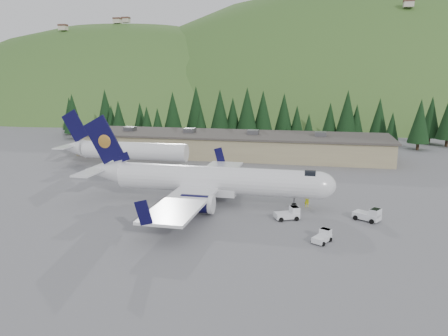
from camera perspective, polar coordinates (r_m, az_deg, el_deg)
ground at (r=64.25m, az=-1.11°, el=-4.60°), size 600.00×600.00×0.00m
airliner at (r=63.63m, az=-2.09°, el=-1.63°), size 37.85×35.44×12.60m
second_airliner at (r=91.94m, az=-13.26°, el=2.32°), size 27.50×11.00×10.05m
baggage_tug_a at (r=57.70m, az=8.49°, el=-5.92°), size 3.48×2.80×1.66m
baggage_tug_b at (r=59.42m, az=18.42°, el=-5.84°), size 3.70×3.17×1.77m
baggage_tug_c at (r=50.96m, az=12.78°, el=-8.73°), size 2.40×2.87×1.37m
terminal_building at (r=101.00m, az=0.98°, el=3.11°), size 71.00×17.00×6.10m
ramp_worker at (r=63.25m, az=10.76°, el=-4.22°), size 0.74×0.56×1.84m
tree_line at (r=124.01m, az=3.01°, el=6.99°), size 113.81×19.24×13.95m
hills at (r=288.56m, az=19.23°, el=-9.10°), size 614.00×330.00×300.00m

